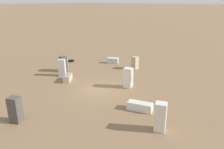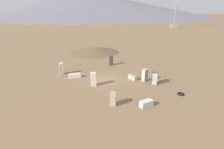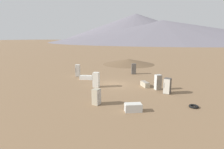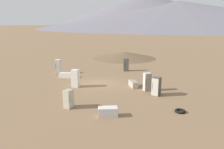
% 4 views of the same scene
% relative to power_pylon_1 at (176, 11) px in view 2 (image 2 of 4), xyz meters
% --- Properties ---
extents(ground_plane, '(1000.00, 1000.00, 0.00)m').
position_rel_power_pylon_1_xyz_m(ground_plane, '(-38.13, -83.96, -9.50)').
color(ground_plane, '#846647').
extents(mountain_ridge_0, '(351.81, 351.81, 34.05)m').
position_rel_power_pylon_1_xyz_m(mountain_ridge_0, '(-61.59, 195.09, 7.53)').
color(mountain_ridge_0, slate).
rests_on(mountain_ridge_0, ground_plane).
extents(mountain_ridge_1, '(272.50, 272.50, 48.43)m').
position_rel_power_pylon_1_xyz_m(mountain_ridge_1, '(-109.10, 211.91, 14.72)').
color(mountain_ridge_1, slate).
rests_on(mountain_ridge_1, ground_plane).
extents(dirt_mound, '(12.28, 12.28, 1.25)m').
position_rel_power_pylon_1_xyz_m(dirt_mound, '(-41.57, -65.40, -8.87)').
color(dirt_mound, brown).
rests_on(dirt_mound, ground_plane).
extents(power_pylon_1, '(10.69, 3.66, 30.54)m').
position_rel_power_pylon_1_xyz_m(power_pylon_1, '(0.00, 0.00, 0.00)').
color(power_pylon_1, gray).
rests_on(power_pylon_1, ground_plane).
extents(discarded_fridge_0, '(2.01, 1.21, 0.62)m').
position_rel_power_pylon_1_xyz_m(discarded_fridge_0, '(-43.08, -82.93, -9.19)').
color(discarded_fridge_0, white).
rests_on(discarded_fridge_0, ground_plane).
extents(discarded_fridge_1, '(0.83, 0.88, 1.76)m').
position_rel_power_pylon_1_xyz_m(discarded_fridge_1, '(-31.19, -85.51, -8.62)').
color(discarded_fridge_1, '#4C4742').
rests_on(discarded_fridge_1, ground_plane).
extents(discarded_fridge_2, '(0.88, 0.78, 1.90)m').
position_rel_power_pylon_1_xyz_m(discarded_fridge_2, '(-39.82, -86.08, -8.54)').
color(discarded_fridge_2, silver).
rests_on(discarded_fridge_2, ground_plane).
extents(discarded_fridge_3, '(0.91, 0.90, 1.84)m').
position_rel_power_pylon_1_xyz_m(discarded_fridge_3, '(-32.35, -84.36, -8.58)').
color(discarded_fridge_3, silver).
rests_on(discarded_fridge_3, ground_plane).
extents(discarded_fridge_4, '(0.86, 0.87, 1.91)m').
position_rel_power_pylon_1_xyz_m(discarded_fridge_4, '(-45.49, -81.41, -8.54)').
color(discarded_fridge_4, silver).
rests_on(discarded_fridge_4, ground_plane).
extents(discarded_fridge_5, '(1.41, 1.62, 0.66)m').
position_rel_power_pylon_1_xyz_m(discarded_fridge_5, '(-34.04, -83.67, -9.17)').
color(discarded_fridge_5, '#B2A88E').
rests_on(discarded_fridge_5, ground_plane).
extents(discarded_fridge_6, '(1.61, 1.29, 0.71)m').
position_rel_power_pylon_1_xyz_m(discarded_fridge_6, '(-33.46, -91.73, -9.14)').
color(discarded_fridge_6, silver).
rests_on(discarded_fridge_6, ground_plane).
extents(discarded_fridge_7, '(0.70, 0.73, 1.51)m').
position_rel_power_pylon_1_xyz_m(discarded_fridge_7, '(-37.10, -91.42, -8.74)').
color(discarded_fridge_7, '#B2A88E').
rests_on(discarded_fridge_7, ground_plane).
extents(discarded_fridge_8, '(0.93, 0.91, 1.80)m').
position_rel_power_pylon_1_xyz_m(discarded_fridge_8, '(-37.45, -76.32, -8.60)').
color(discarded_fridge_8, '#4C4742').
rests_on(discarded_fridge_8, ground_plane).
extents(scrap_tire, '(0.84, 0.84, 0.19)m').
position_rel_power_pylon_1_xyz_m(scrap_tire, '(-28.60, -88.86, -9.40)').
color(scrap_tire, black).
rests_on(scrap_tire, ground_plane).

